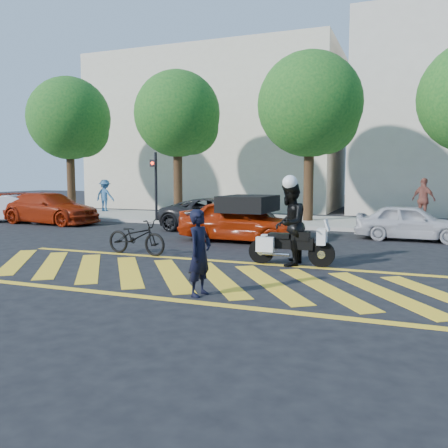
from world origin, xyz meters
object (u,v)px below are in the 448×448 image
(officer_moto, at_px, (289,224))
(parked_left, at_px, (50,208))
(parked_far_left, at_px, (22,209))
(parked_mid_right, at_px, (410,222))
(officer_bike, at_px, (200,253))
(bicycle, at_px, (136,237))
(parked_mid_left, at_px, (219,215))
(police_motorcycle, at_px, (290,245))
(red_convertible, at_px, (240,221))

(officer_moto, distance_m, parked_left, 13.63)
(parked_far_left, bearing_deg, parked_mid_right, -97.13)
(officer_bike, relative_size, bicycle, 0.83)
(bicycle, height_order, officer_moto, officer_moto)
(parked_mid_left, bearing_deg, police_motorcycle, -138.79)
(officer_bike, height_order, parked_left, officer_bike)
(bicycle, xyz_separation_m, parked_far_left, (-9.66, 5.80, 0.13))
(officer_moto, distance_m, parked_mid_right, 6.43)
(parked_far_left, xyz_separation_m, parked_mid_right, (16.67, -0.00, -0.02))
(officer_bike, xyz_separation_m, parked_mid_right, (3.56, 9.24, -0.18))
(red_convertible, height_order, parked_mid_left, red_convertible)
(red_convertible, bearing_deg, parked_far_left, 80.20)
(officer_moto, distance_m, parked_mid_left, 7.14)
(red_convertible, bearing_deg, officer_bike, -164.59)
(officer_bike, xyz_separation_m, officer_moto, (0.82, 3.44, 0.22))
(parked_mid_left, bearing_deg, officer_bike, -154.64)
(officer_moto, xyz_separation_m, parked_far_left, (-13.93, 5.80, -0.38))
(bicycle, bearing_deg, parked_left, 60.53)
(red_convertible, distance_m, parked_far_left, 11.73)
(parked_far_left, bearing_deg, officer_moto, -119.74)
(officer_moto, relative_size, parked_mid_left, 0.43)
(parked_far_left, bearing_deg, parked_left, -97.13)
(officer_bike, xyz_separation_m, police_motorcycle, (0.83, 3.44, -0.28))
(officer_bike, distance_m, officer_moto, 3.54)
(officer_moto, relative_size, parked_left, 0.42)
(police_motorcycle, distance_m, red_convertible, 4.20)
(officer_moto, bearing_deg, parked_far_left, -114.49)
(parked_far_left, relative_size, parked_mid_right, 1.07)
(parked_far_left, bearing_deg, bicycle, -128.12)
(officer_bike, distance_m, parked_left, 14.76)
(bicycle, xyz_separation_m, officer_moto, (4.27, 0.00, 0.51))
(officer_bike, xyz_separation_m, parked_left, (-11.51, 9.24, -0.09))
(parked_mid_left, xyz_separation_m, parked_mid_right, (6.89, -0.00, -0.04))
(red_convertible, xyz_separation_m, parked_far_left, (-11.48, 2.40, -0.06))
(officer_bike, xyz_separation_m, parked_far_left, (-13.11, 9.24, -0.16))
(police_motorcycle, bearing_deg, red_convertible, 124.04)
(parked_left, relative_size, parked_mid_left, 1.03)
(officer_moto, relative_size, red_convertible, 0.50)
(police_motorcycle, distance_m, officer_moto, 0.50)
(police_motorcycle, distance_m, parked_mid_left, 7.14)
(officer_bike, relative_size, parked_left, 0.33)
(police_motorcycle, relative_size, parked_mid_left, 0.45)
(officer_bike, distance_m, parked_mid_left, 9.82)
(red_convertible, relative_size, parked_far_left, 1.07)
(red_convertible, height_order, parked_far_left, red_convertible)
(officer_moto, xyz_separation_m, parked_mid_left, (-4.15, 5.80, -0.36))
(parked_far_left, distance_m, parked_mid_right, 16.67)
(officer_moto, distance_m, parked_far_left, 15.09)
(police_motorcycle, bearing_deg, parked_far_left, 155.53)
(bicycle, distance_m, parked_far_left, 11.27)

